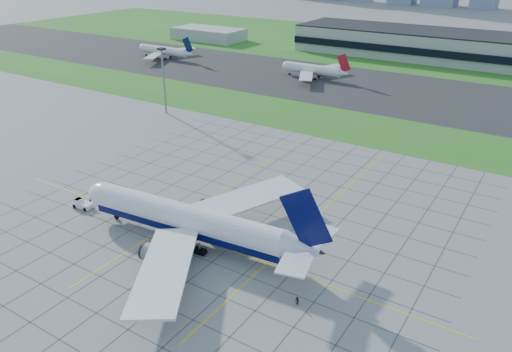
{
  "coord_description": "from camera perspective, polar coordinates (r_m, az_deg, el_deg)",
  "views": [
    {
      "loc": [
        63.05,
        -76.79,
        60.57
      ],
      "look_at": [
        0.68,
        20.87,
        7.0
      ],
      "focal_mm": 35.0,
      "sensor_mm": 36.0,
      "label": 1
    }
  ],
  "objects": [
    {
      "name": "light_mast",
      "position": [
        199.44,
        -10.56,
        11.54
      ],
      "size": [
        2.5,
        2.5,
        25.6
      ],
      "color": "gray",
      "rests_on": "ground"
    },
    {
      "name": "crew_near",
      "position": [
        135.89,
        -18.42,
        -2.65
      ],
      "size": [
        0.51,
        0.67,
        1.67
      ],
      "primitive_type": "imported",
      "rotation": [
        0.0,
        0.0,
        1.38
      ],
      "color": "black",
      "rests_on": "ground"
    },
    {
      "name": "distant_jet_0",
      "position": [
        307.27,
        -10.41,
        13.9
      ],
      "size": [
        38.83,
        42.66,
        14.08
      ],
      "color": "white",
      "rests_on": "ground"
    },
    {
      "name": "asphalt_taxiway",
      "position": [
        238.4,
        16.34,
        9.11
      ],
      "size": [
        700.0,
        75.0,
        0.04
      ],
      "primitive_type": "cube",
      "color": "#383838",
      "rests_on": "ground"
    },
    {
      "name": "grass_median",
      "position": [
        188.31,
        11.27,
        5.57
      ],
      "size": [
        700.0,
        35.0,
        0.04
      ],
      "primitive_type": "cube",
      "color": "#327621",
      "rests_on": "ground"
    },
    {
      "name": "apron_markings",
      "position": [
        123.74,
        -2.54,
        -4.52
      ],
      "size": [
        120.0,
        130.0,
        0.03
      ],
      "color": "#474744",
      "rests_on": "ground"
    },
    {
      "name": "airliner",
      "position": [
        111.72,
        -7.65,
        -5.04
      ],
      "size": [
        62.42,
        63.02,
        19.65
      ],
      "rotation": [
        0.0,
        0.0,
        0.09
      ],
      "color": "white",
      "rests_on": "ground"
    },
    {
      "name": "service_block",
      "position": [
        367.7,
        -5.45,
        15.85
      ],
      "size": [
        50.0,
        25.0,
        8.0
      ],
      "primitive_type": "cube",
      "color": "#B7B7B2",
      "rests_on": "ground"
    },
    {
      "name": "pushback_tug",
      "position": [
        134.33,
        -19.25,
        -3.04
      ],
      "size": [
        7.91,
        3.13,
        2.18
      ],
      "rotation": [
        0.0,
        0.0,
        0.09
      ],
      "color": "white",
      "rests_on": "ground"
    },
    {
      "name": "ground",
      "position": [
        116.37,
        -5.86,
        -6.7
      ],
      "size": [
        1400.0,
        1400.0,
        0.0
      ],
      "primitive_type": "plane",
      "color": "gray",
      "rests_on": "ground"
    },
    {
      "name": "crew_far",
      "position": [
        95.22,
        4.71,
        -14.07
      ],
      "size": [
        1.15,
        1.1,
        1.87
      ],
      "primitive_type": "imported",
      "rotation": [
        0.0,
        0.0,
        -0.61
      ],
      "color": "#29251B",
      "rests_on": "ground"
    },
    {
      "name": "grass_far",
      "position": [
        343.12,
        22.03,
        12.9
      ],
      "size": [
        700.0,
        145.0,
        0.04
      ],
      "primitive_type": "cube",
      "color": "#327621",
      "rests_on": "ground"
    },
    {
      "name": "distant_jet_1",
      "position": [
        256.24,
        6.62,
        12.01
      ],
      "size": [
        34.82,
        42.66,
        14.08
      ],
      "color": "white",
      "rests_on": "ground"
    }
  ]
}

